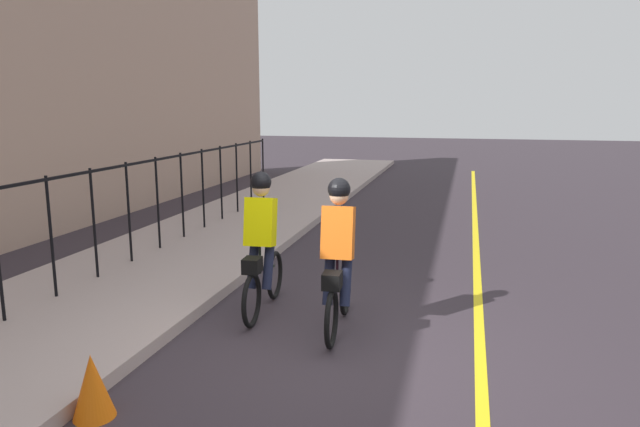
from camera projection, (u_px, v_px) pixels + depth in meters
The scene contains 7 objects.
ground_plane at pixel (326, 355), 6.18m from camera, with size 80.00×80.00×0.00m, color #332B32.
lane_line_centre at pixel (481, 372), 5.79m from camera, with size 36.00×0.12×0.01m, color yellow.
sidewalk at pixel (54, 319), 6.99m from camera, with size 40.00×3.20×0.15m, color #A6938F.
iron_fence at pixel (72, 211), 7.83m from camera, with size 15.16×0.04×1.60m.
cyclist_lead at pixel (261, 244), 7.23m from camera, with size 1.71×0.38×1.83m.
cyclist_follow at pixel (338, 257), 6.64m from camera, with size 1.71×0.38×1.83m.
traffic_cone_near at pixel (93, 386), 4.91m from camera, with size 0.36×0.36×0.57m, color orange.
Camera 1 is at (-5.62, -1.37, 2.65)m, focal length 32.41 mm.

